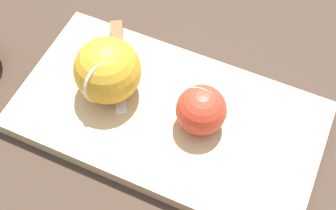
{
  "coord_description": "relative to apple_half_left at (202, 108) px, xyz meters",
  "views": [
    {
      "loc": [
        -0.11,
        0.31,
        0.56
      ],
      "look_at": [
        0.0,
        0.0,
        0.04
      ],
      "focal_mm": 50.0,
      "sensor_mm": 36.0,
      "label": 1
    }
  ],
  "objects": [
    {
      "name": "ground_plane",
      "position": [
        0.05,
        0.0,
        -0.06
      ],
      "size": [
        4.0,
        4.0,
        0.0
      ],
      "primitive_type": "plane",
      "color": "#38281E"
    },
    {
      "name": "cutting_board",
      "position": [
        0.05,
        0.0,
        -0.04
      ],
      "size": [
        0.43,
        0.25,
        0.02
      ],
      "color": "tan",
      "rests_on": "ground_plane"
    },
    {
      "name": "apple_half_left",
      "position": [
        0.0,
        0.0,
        0.0
      ],
      "size": [
        0.07,
        0.07,
        0.07
      ],
      "rotation": [
        0.0,
        0.0,
        4.56
      ],
      "color": "red",
      "rests_on": "cutting_board"
    },
    {
      "name": "apple_half_right",
      "position": [
        0.13,
        -0.0,
        0.01
      ],
      "size": [
        0.09,
        0.09,
        0.09
      ],
      "rotation": [
        0.0,
        0.0,
        2.66
      ],
      "color": "gold",
      "rests_on": "cutting_board"
    },
    {
      "name": "knife",
      "position": [
        0.15,
        -0.07,
        -0.03
      ],
      "size": [
        0.08,
        0.15,
        0.02
      ],
      "rotation": [
        0.0,
        0.0,
        2.02
      ],
      "color": "silver",
      "rests_on": "cutting_board"
    }
  ]
}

